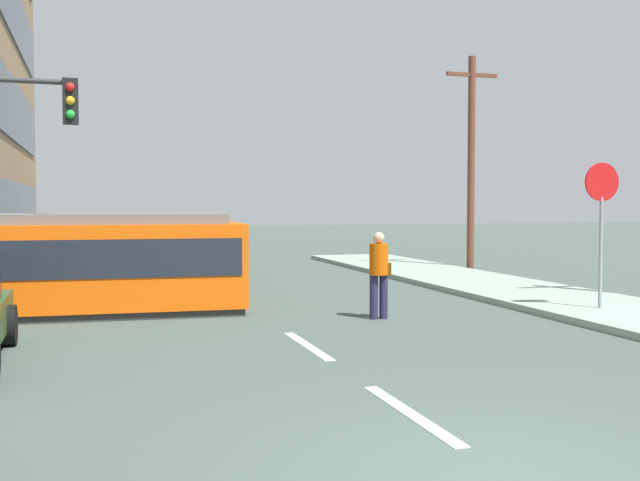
% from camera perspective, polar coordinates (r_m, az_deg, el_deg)
% --- Properties ---
extents(ground_plane, '(120.00, 120.00, 0.00)m').
position_cam_1_polar(ground_plane, '(15.83, -4.87, -5.28)').
color(ground_plane, '#3E4F47').
extents(lane_stripe_1, '(0.16, 2.40, 0.01)m').
position_cam_1_polar(lane_stripe_1, '(8.31, 6.72, -12.67)').
color(lane_stripe_1, silver).
rests_on(lane_stripe_1, ground).
extents(lane_stripe_2, '(0.16, 2.40, 0.01)m').
position_cam_1_polar(lane_stripe_2, '(12.00, -0.94, -7.85)').
color(lane_stripe_2, silver).
rests_on(lane_stripe_2, ground).
extents(lane_stripe_3, '(0.16, 2.40, 0.01)m').
position_cam_1_polar(lane_stripe_3, '(22.37, -8.36, -2.92)').
color(lane_stripe_3, silver).
rests_on(lane_stripe_3, ground).
extents(lane_stripe_4, '(0.16, 2.40, 0.01)m').
position_cam_1_polar(lane_stripe_4, '(28.29, -10.11, -1.74)').
color(lane_stripe_4, silver).
rests_on(lane_stripe_4, ground).
extents(streetcar_tram, '(7.04, 2.80, 2.01)m').
position_cam_1_polar(streetcar_tram, '(16.08, -18.35, -1.56)').
color(streetcar_tram, '#ED5409').
rests_on(streetcar_tram, ground).
extents(city_bus, '(2.70, 5.62, 1.85)m').
position_cam_1_polar(city_bus, '(25.50, -13.24, 0.11)').
color(city_bus, navy).
rests_on(city_bus, ground).
extents(pedestrian_crossing, '(0.48, 0.36, 1.67)m').
position_cam_1_polar(pedestrian_crossing, '(14.68, 4.43, -2.20)').
color(pedestrian_crossing, '#242243').
rests_on(pedestrian_crossing, ground).
extents(parked_sedan_furthest, '(1.99, 4.34, 1.19)m').
position_cam_1_polar(parked_sedan_furthest, '(26.01, -20.79, -0.91)').
color(parked_sedan_furthest, silver).
rests_on(parked_sedan_furthest, ground).
extents(stop_sign, '(0.76, 0.07, 2.88)m').
position_cam_1_polar(stop_sign, '(16.09, 20.25, 2.53)').
color(stop_sign, gray).
rests_on(stop_sign, sidewalk_curb_right).
extents(utility_pole_mid, '(1.80, 0.24, 7.03)m').
position_cam_1_polar(utility_pole_mid, '(25.79, 11.21, 6.01)').
color(utility_pole_mid, brown).
rests_on(utility_pole_mid, ground).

